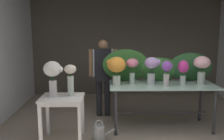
{
  "coord_description": "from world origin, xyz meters",
  "views": [
    {
      "loc": [
        -0.52,
        -2.88,
        1.8
      ],
      "look_at": [
        -0.44,
        1.18,
        1.12
      ],
      "focal_mm": 39.44,
      "sensor_mm": 36.0,
      "label": 1
    }
  ],
  "objects_px": {
    "vase_magenta_anemones": "(183,70)",
    "vase_sunset_ranunculus": "(117,67)",
    "vase_white_roses_tall": "(53,74)",
    "watering_can": "(99,132)",
    "display_table_glass": "(162,91)",
    "side_table_white": "(62,103)",
    "florist": "(103,69)",
    "vase_lilac_tulips": "(152,67)",
    "vase_cream_lisianthus_tall": "(70,78)",
    "vase_rosy_hydrangea": "(132,67)",
    "vase_violet_peonies": "(167,71)",
    "vase_blush_lilies": "(202,66)"
  },
  "relations": [
    {
      "from": "vase_magenta_anemones",
      "to": "vase_sunset_ranunculus",
      "type": "relative_size",
      "value": 0.87
    },
    {
      "from": "vase_white_roses_tall",
      "to": "watering_can",
      "type": "bearing_deg",
      "value": -0.27
    },
    {
      "from": "vase_white_roses_tall",
      "to": "watering_can",
      "type": "xyz_separation_m",
      "value": [
        0.72,
        -0.0,
        -0.98
      ]
    },
    {
      "from": "display_table_glass",
      "to": "side_table_white",
      "type": "height_order",
      "value": "display_table_glass"
    },
    {
      "from": "florist",
      "to": "vase_lilac_tulips",
      "type": "xyz_separation_m",
      "value": [
        0.87,
        -0.7,
        0.15
      ]
    },
    {
      "from": "side_table_white",
      "to": "vase_cream_lisianthus_tall",
      "type": "height_order",
      "value": "vase_cream_lisianthus_tall"
    },
    {
      "from": "display_table_glass",
      "to": "vase_magenta_anemones",
      "type": "height_order",
      "value": "vase_magenta_anemones"
    },
    {
      "from": "florist",
      "to": "watering_can",
      "type": "height_order",
      "value": "florist"
    },
    {
      "from": "vase_lilac_tulips",
      "to": "vase_rosy_hydrangea",
      "type": "bearing_deg",
      "value": 167.01
    },
    {
      "from": "vase_lilac_tulips",
      "to": "vase_white_roses_tall",
      "type": "height_order",
      "value": "vase_lilac_tulips"
    },
    {
      "from": "display_table_glass",
      "to": "vase_lilac_tulips",
      "type": "relative_size",
      "value": 3.84
    },
    {
      "from": "vase_white_roses_tall",
      "to": "vase_cream_lisianthus_tall",
      "type": "height_order",
      "value": "vase_white_roses_tall"
    },
    {
      "from": "vase_white_roses_tall",
      "to": "florist",
      "type": "bearing_deg",
      "value": 56.1
    },
    {
      "from": "vase_violet_peonies",
      "to": "side_table_white",
      "type": "bearing_deg",
      "value": -169.65
    },
    {
      "from": "vase_blush_lilies",
      "to": "watering_can",
      "type": "relative_size",
      "value": 1.44
    },
    {
      "from": "vase_violet_peonies",
      "to": "vase_magenta_anemones",
      "type": "bearing_deg",
      "value": 16.52
    },
    {
      "from": "vase_lilac_tulips",
      "to": "vase_white_roses_tall",
      "type": "distance_m",
      "value": 1.7
    },
    {
      "from": "side_table_white",
      "to": "vase_sunset_ranunculus",
      "type": "relative_size",
      "value": 1.46
    },
    {
      "from": "florist",
      "to": "vase_white_roses_tall",
      "type": "relative_size",
      "value": 2.78
    },
    {
      "from": "vase_blush_lilies",
      "to": "display_table_glass",
      "type": "bearing_deg",
      "value": 176.19
    },
    {
      "from": "vase_white_roses_tall",
      "to": "vase_sunset_ranunculus",
      "type": "bearing_deg",
      "value": 23.21
    },
    {
      "from": "vase_blush_lilies",
      "to": "vase_sunset_ranunculus",
      "type": "distance_m",
      "value": 1.5
    },
    {
      "from": "vase_sunset_ranunculus",
      "to": "watering_can",
      "type": "bearing_deg",
      "value": -124.04
    },
    {
      "from": "display_table_glass",
      "to": "vase_white_roses_tall",
      "type": "relative_size",
      "value": 3.3
    },
    {
      "from": "florist",
      "to": "watering_can",
      "type": "relative_size",
      "value": 4.52
    },
    {
      "from": "vase_rosy_hydrangea",
      "to": "vase_violet_peonies",
      "type": "distance_m",
      "value": 0.61
    },
    {
      "from": "side_table_white",
      "to": "watering_can",
      "type": "height_order",
      "value": "side_table_white"
    },
    {
      "from": "florist",
      "to": "vase_white_roses_tall",
      "type": "bearing_deg",
      "value": -123.9
    },
    {
      "from": "vase_blush_lilies",
      "to": "vase_cream_lisianthus_tall",
      "type": "distance_m",
      "value": 2.29
    },
    {
      "from": "vase_blush_lilies",
      "to": "vase_cream_lisianthus_tall",
      "type": "height_order",
      "value": "vase_blush_lilies"
    },
    {
      "from": "vase_magenta_anemones",
      "to": "vase_violet_peonies",
      "type": "xyz_separation_m",
      "value": [
        -0.31,
        -0.09,
        -0.0
      ]
    },
    {
      "from": "side_table_white",
      "to": "watering_can",
      "type": "xyz_separation_m",
      "value": [
        0.59,
        -0.0,
        -0.5
      ]
    },
    {
      "from": "side_table_white",
      "to": "watering_can",
      "type": "relative_size",
      "value": 2.07
    },
    {
      "from": "vase_cream_lisianthus_tall",
      "to": "side_table_white",
      "type": "bearing_deg",
      "value": -157.72
    },
    {
      "from": "vase_magenta_anemones",
      "to": "vase_violet_peonies",
      "type": "distance_m",
      "value": 0.33
    },
    {
      "from": "vase_magenta_anemones",
      "to": "vase_sunset_ranunculus",
      "type": "distance_m",
      "value": 1.17
    },
    {
      "from": "vase_lilac_tulips",
      "to": "vase_blush_lilies",
      "type": "xyz_separation_m",
      "value": [
        0.88,
        0.0,
        0.02
      ]
    },
    {
      "from": "florist",
      "to": "vase_blush_lilies",
      "type": "bearing_deg",
      "value": -21.55
    },
    {
      "from": "florist",
      "to": "vase_rosy_hydrangea",
      "type": "distance_m",
      "value": 0.83
    },
    {
      "from": "vase_blush_lilies",
      "to": "vase_magenta_anemones",
      "type": "relative_size",
      "value": 1.16
    },
    {
      "from": "florist",
      "to": "vase_blush_lilies",
      "type": "distance_m",
      "value": 1.89
    },
    {
      "from": "vase_sunset_ranunculus",
      "to": "vase_white_roses_tall",
      "type": "distance_m",
      "value": 1.11
    },
    {
      "from": "watering_can",
      "to": "side_table_white",
      "type": "bearing_deg",
      "value": 179.61
    },
    {
      "from": "display_table_glass",
      "to": "vase_magenta_anemones",
      "type": "relative_size",
      "value": 4.32
    },
    {
      "from": "display_table_glass",
      "to": "florist",
      "type": "height_order",
      "value": "florist"
    },
    {
      "from": "vase_lilac_tulips",
      "to": "vase_rosy_hydrangea",
      "type": "xyz_separation_m",
      "value": [
        -0.34,
        0.08,
        -0.01
      ]
    },
    {
      "from": "side_table_white",
      "to": "vase_magenta_anemones",
      "type": "distance_m",
      "value": 2.15
    },
    {
      "from": "side_table_white",
      "to": "vase_lilac_tulips",
      "type": "relative_size",
      "value": 1.49
    },
    {
      "from": "vase_sunset_ranunculus",
      "to": "vase_rosy_hydrangea",
      "type": "bearing_deg",
      "value": 17.73
    },
    {
      "from": "vase_magenta_anemones",
      "to": "vase_cream_lisianthus_tall",
      "type": "xyz_separation_m",
      "value": [
        -1.92,
        -0.36,
        -0.05
      ]
    }
  ]
}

